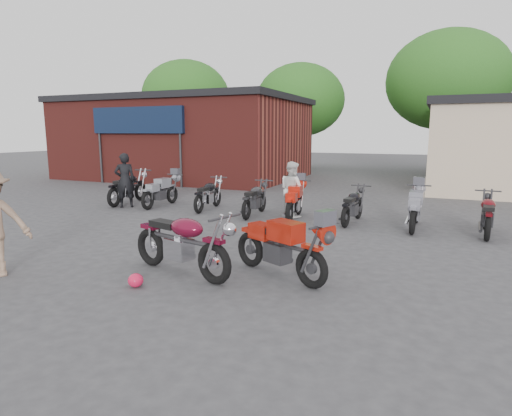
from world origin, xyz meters
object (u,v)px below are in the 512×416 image
at_px(row_bike_0, 128,186).
at_px(row_bike_4, 295,199).
at_px(sportbike, 281,243).
at_px(row_bike_2, 208,193).
at_px(row_bike_6, 416,206).
at_px(row_bike_1, 161,190).
at_px(person_dark, 125,180).
at_px(row_bike_5, 353,204).
at_px(vintage_motorcycle, 182,239).
at_px(person_light, 292,189).
at_px(row_bike_3, 255,197).
at_px(row_bike_7, 488,213).
at_px(helmet, 136,280).

height_order(row_bike_0, row_bike_4, row_bike_0).
xyz_separation_m(sportbike, row_bike_2, (-4.35, 5.21, -0.06)).
relative_size(row_bike_2, row_bike_6, 0.94).
relative_size(row_bike_0, row_bike_2, 1.13).
relative_size(row_bike_1, row_bike_2, 1.03).
xyz_separation_m(row_bike_0, row_bike_2, (3.14, 0.07, -0.07)).
height_order(person_dark, row_bike_5, person_dark).
bearing_deg(vintage_motorcycle, person_light, 104.16).
bearing_deg(row_bike_3, person_dark, 91.23).
relative_size(vintage_motorcycle, row_bike_4, 1.14).
distance_m(vintage_motorcycle, person_dark, 7.45).
xyz_separation_m(row_bike_0, row_bike_7, (11.01, -0.27, -0.07)).
relative_size(row_bike_4, row_bike_6, 0.99).
height_order(row_bike_5, row_bike_7, row_bike_7).
xyz_separation_m(row_bike_3, row_bike_6, (4.48, 0.01, 0.03)).
bearing_deg(person_light, sportbike, 142.49).
distance_m(sportbike, row_bike_4, 5.06).
relative_size(vintage_motorcycle, person_dark, 1.25).
xyz_separation_m(helmet, person_dark, (-5.11, 5.87, 0.78)).
relative_size(person_light, row_bike_5, 0.89).
height_order(row_bike_3, row_bike_6, row_bike_6).
xyz_separation_m(row_bike_0, row_bike_6, (9.38, -0.23, -0.04)).
relative_size(row_bike_5, row_bike_7, 0.97).
xyz_separation_m(person_light, row_bike_1, (-4.60, -0.02, -0.25)).
bearing_deg(row_bike_4, person_light, 26.20).
bearing_deg(row_bike_1, row_bike_0, 89.02).
height_order(row_bike_2, row_bike_4, row_bike_4).
height_order(person_light, row_bike_7, person_light).
height_order(helmet, person_dark, person_dark).
height_order(sportbike, row_bike_6, sportbike).
relative_size(person_dark, row_bike_4, 0.91).
xyz_separation_m(vintage_motorcycle, row_bike_7, (5.12, 5.42, -0.10)).
bearing_deg(row_bike_5, row_bike_4, 97.95).
xyz_separation_m(vintage_motorcycle, helmet, (-0.36, -0.81, -0.54)).
relative_size(sportbike, row_bike_3, 1.10).
xyz_separation_m(row_bike_1, row_bike_2, (1.77, 0.08, -0.02)).
relative_size(row_bike_1, row_bike_4, 0.98).
xyz_separation_m(row_bike_3, row_bike_7, (6.12, -0.03, 0.00)).
height_order(row_bike_0, row_bike_5, row_bike_0).
height_order(person_dark, row_bike_0, person_dark).
distance_m(person_dark, row_bike_5, 7.38).
bearing_deg(sportbike, row_bike_0, 171.03).
relative_size(vintage_motorcycle, row_bike_5, 1.22).
height_order(helmet, person_light, person_light).
xyz_separation_m(sportbike, row_bike_3, (-2.60, 4.90, -0.05)).
distance_m(helmet, row_bike_2, 7.01).
distance_m(vintage_motorcycle, row_bike_4, 5.44).
bearing_deg(person_light, vintage_motorcycle, 125.20).
relative_size(person_light, row_bike_0, 0.77).
bearing_deg(helmet, sportbike, 34.84).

